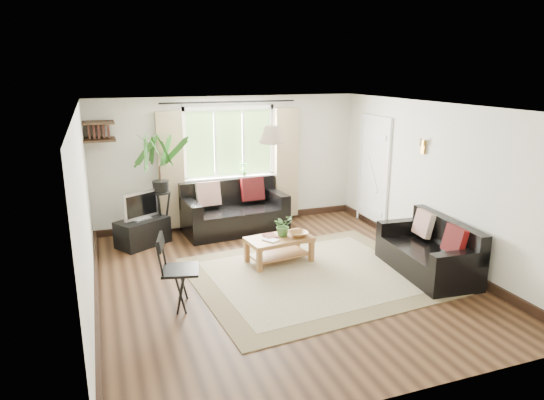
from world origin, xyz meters
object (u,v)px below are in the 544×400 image
object	(u,v)px
sofa_back	(235,208)
tv_stand	(143,232)
coffee_table	(279,250)
palm_stand	(161,188)
sofa_right	(427,248)
folding_chair	(181,271)

from	to	relation	value
sofa_back	tv_stand	distance (m)	1.67
coffee_table	tv_stand	distance (m)	2.40
tv_stand	palm_stand	size ratio (longest dim) A/B	0.46
sofa_right	coffee_table	size ratio (longest dim) A/B	1.63
sofa_back	coffee_table	world-z (taller)	sofa_back
coffee_table	tv_stand	size ratio (longest dim) A/B	1.18
tv_stand	coffee_table	bearing A→B (deg)	-69.14
sofa_right	folding_chair	size ratio (longest dim) A/B	1.71
palm_stand	sofa_back	bearing A→B (deg)	-0.30
sofa_right	folding_chair	bearing A→B (deg)	-88.52
sofa_back	coffee_table	distance (m)	1.70
sofa_right	tv_stand	xyz separation A→B (m)	(-3.75, 2.59, -0.15)
sofa_right	folding_chair	world-z (taller)	folding_chair
sofa_back	sofa_right	size ratio (longest dim) A/B	1.14
coffee_table	sofa_right	bearing A→B (deg)	-30.58
folding_chair	coffee_table	bearing A→B (deg)	-47.97
coffee_table	palm_stand	world-z (taller)	palm_stand
palm_stand	tv_stand	bearing A→B (deg)	-153.68
sofa_back	folding_chair	xyz separation A→B (m)	(-1.41, -2.59, 0.04)
tv_stand	folding_chair	bearing A→B (deg)	-115.08
sofa_right	tv_stand	size ratio (longest dim) A/B	1.92
tv_stand	palm_stand	bearing A→B (deg)	-4.48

